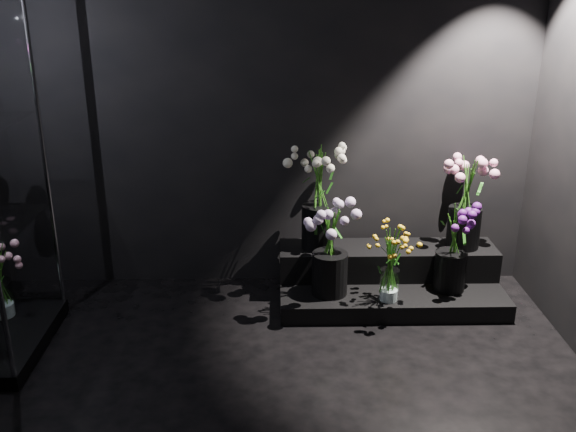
{
  "coord_description": "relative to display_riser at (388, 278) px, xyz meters",
  "views": [
    {
      "loc": [
        0.09,
        -2.63,
        2.24
      ],
      "look_at": [
        0.17,
        1.2,
        0.82
      ],
      "focal_mm": 40.0,
      "sensor_mm": 36.0,
      "label": 1
    }
  ],
  "objects": [
    {
      "name": "wall_back",
      "position": [
        -0.93,
        0.32,
        1.25
      ],
      "size": [
        4.0,
        0.0,
        4.0
      ],
      "primitive_type": "plane",
      "rotation": [
        1.57,
        0.0,
        0.0
      ],
      "color": "black",
      "rests_on": "floor"
    },
    {
      "name": "display_riser",
      "position": [
        0.0,
        0.0,
        0.0
      ],
      "size": [
        1.62,
        0.72,
        0.36
      ],
      "color": "black",
      "rests_on": "floor"
    },
    {
      "name": "bouquet_orange_bells",
      "position": [
        -0.06,
        -0.32,
        0.26
      ],
      "size": [
        0.32,
        0.32,
        0.53
      ],
      "rotation": [
        0.0,
        0.0,
        0.24
      ],
      "color": "white",
      "rests_on": "display_riser"
    },
    {
      "name": "bouquet_lilac",
      "position": [
        -0.46,
        -0.21,
        0.36
      ],
      "size": [
        0.47,
        0.47,
        0.64
      ],
      "rotation": [
        0.0,
        0.0,
        -0.26
      ],
      "color": "black",
      "rests_on": "display_riser"
    },
    {
      "name": "bouquet_purple",
      "position": [
        0.41,
        -0.16,
        0.35
      ],
      "size": [
        0.32,
        0.32,
        0.65
      ],
      "rotation": [
        0.0,
        0.0,
        0.03
      ],
      "color": "black",
      "rests_on": "display_riser"
    },
    {
      "name": "bouquet_cream_roses",
      "position": [
        -0.53,
        0.1,
        0.67
      ],
      "size": [
        0.46,
        0.46,
        0.77
      ],
      "rotation": [
        0.0,
        0.0,
        0.11
      ],
      "color": "black",
      "rests_on": "display_riser"
    },
    {
      "name": "bouquet_pink_roses",
      "position": [
        0.56,
        0.09,
        0.6
      ],
      "size": [
        0.36,
        0.36,
        0.69
      ],
      "rotation": [
        0.0,
        0.0,
        -0.02
      ],
      "color": "black",
      "rests_on": "display_riser"
    }
  ]
}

